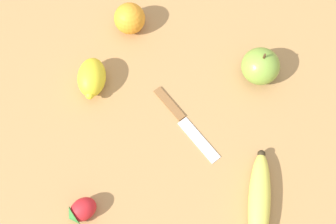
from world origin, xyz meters
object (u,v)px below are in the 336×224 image
object	(u,v)px
strawberry	(81,211)
paring_knife	(183,122)
lemon	(92,78)
orange	(130,18)
apple	(261,66)
banana	(259,202)

from	to	relation	value
strawberry	paring_knife	xyz separation A→B (m)	(0.12, 0.23, -0.02)
paring_knife	lemon	bearing A→B (deg)	-63.24
orange	lemon	size ratio (longest dim) A/B	0.69
paring_knife	strawberry	bearing A→B (deg)	5.34
orange	lemon	xyz separation A→B (m)	(-0.02, -0.15, -0.00)
apple	lemon	size ratio (longest dim) A/B	0.86
orange	paring_knife	distance (m)	0.25
orange	apple	distance (m)	0.29
strawberry	lemon	bearing A→B (deg)	-125.73
strawberry	apple	world-z (taller)	apple
strawberry	apple	xyz separation A→B (m)	(0.23, 0.38, 0.01)
apple	orange	bearing A→B (deg)	176.06
apple	paring_knife	xyz separation A→B (m)	(-0.11, -0.15, -0.03)
banana	apple	bearing A→B (deg)	-177.49
lemon	paring_knife	xyz separation A→B (m)	(0.20, -0.02, -0.03)
banana	strawberry	world-z (taller)	same
lemon	paring_knife	size ratio (longest dim) A/B	0.56
banana	apple	world-z (taller)	apple
orange	lemon	distance (m)	0.15
strawberry	paring_knife	world-z (taller)	strawberry
lemon	banana	bearing A→B (deg)	-18.70
strawberry	banana	bearing A→B (deg)	147.72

